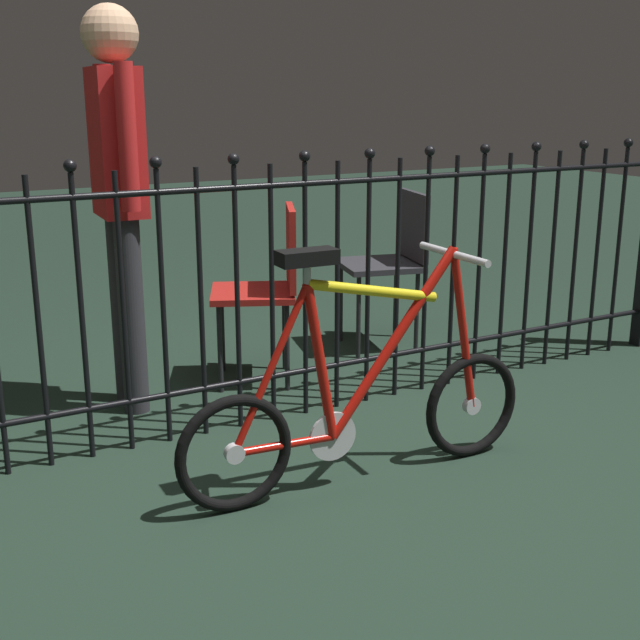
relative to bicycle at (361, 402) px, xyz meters
name	(u,v)px	position (x,y,z in m)	size (l,w,h in m)	color
ground_plane	(337,476)	(-0.06, 0.07, -0.31)	(20.00, 20.00, 0.00)	#1D2F24
iron_fence	(251,286)	(-0.11, 0.68, 0.29)	(4.68, 0.07, 1.20)	black
bicycle	(361,402)	(0.00, 0.00, 0.00)	(1.38, 0.40, 0.87)	black
chair_red	(269,278)	(0.19, 1.15, 0.20)	(0.52, 0.52, 0.85)	black
chair_charcoal	(393,253)	(1.03, 1.34, 0.22)	(0.50, 0.50, 0.85)	black
person_visitor	(119,175)	(-0.50, 1.15, 0.72)	(0.23, 0.48, 1.71)	#2D2D33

